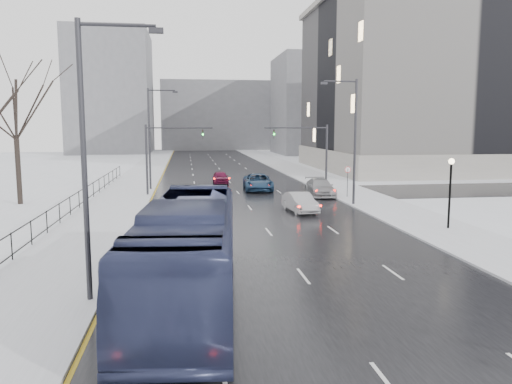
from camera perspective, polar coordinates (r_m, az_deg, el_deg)
name	(u,v)px	position (r m, az deg, el deg)	size (l,w,h in m)	color
road	(228,180)	(58.63, -3.20, 1.34)	(16.00, 150.00, 0.04)	black
cross_road	(239,194)	(46.77, -1.96, -0.24)	(130.00, 10.00, 0.04)	black
sidewalk_left	(137,181)	(58.70, -13.47, 1.21)	(5.00, 150.00, 0.16)	silver
sidewalk_right	(315,179)	(60.41, 6.78, 1.54)	(5.00, 150.00, 0.16)	silver
park_strip	(50,183)	(60.36, -22.48, 0.99)	(14.00, 150.00, 0.12)	white
tree_park_e	(21,205)	(44.61, -25.31, -1.38)	(9.45, 9.45, 13.50)	black
iron_fence	(37,227)	(29.75, -23.78, -3.69)	(0.06, 70.00, 1.30)	black
streetlight_r_mid	(352,136)	(40.26, 10.95, 6.35)	(2.95, 0.25, 10.00)	#2D2D33
streetlight_l_near	(90,148)	(18.40, -18.42, 4.79)	(2.95, 0.25, 10.00)	#2D2D33
streetlight_l_far	(152,134)	(50.20, -11.85, 6.55)	(2.95, 0.25, 10.00)	#2D2D33
lamppost_r_mid	(450,183)	(32.43, 21.33, 0.96)	(0.36, 0.36, 4.28)	black
mast_signal_right	(316,150)	(47.72, 6.83, 4.79)	(6.10, 0.33, 6.50)	#2D2D33
mast_signal_left	(158,151)	(46.20, -11.08, 4.61)	(6.10, 0.33, 6.50)	#2D2D33
no_uturn_sign	(348,173)	(44.56, 10.44, 2.20)	(0.60, 0.06, 2.70)	#2D2D33
civic_building	(457,93)	(80.77, 21.98, 10.47)	(41.00, 31.00, 24.80)	gray
bldg_far_right	(329,106)	(117.85, 8.32, 9.76)	(24.00, 20.00, 22.00)	slate
bldg_far_left	(112,93)	(124.50, -16.19, 10.80)	(18.00, 22.00, 28.00)	slate
bldg_far_center	(218,116)	(138.39, -4.37, 8.65)	(30.00, 18.00, 18.00)	slate
bus	(189,251)	(18.27, -7.62, -6.71)	(3.13, 13.37, 3.73)	navy
sedan_center_near	(209,219)	(30.78, -5.34, -3.08)	(1.58, 3.93, 1.34)	white
sedan_right_near	(300,202)	(37.03, 5.05, -1.17)	(1.54, 4.42, 1.46)	#97959A
sedan_right_cross	(258,182)	(49.28, 0.22, 1.14)	(2.71, 5.88, 1.63)	navy
sedan_right_far	(320,187)	(45.75, 7.35, 0.52)	(2.15, 5.29, 1.53)	#949498
sedan_center_far	(220,177)	(55.39, -4.08, 1.70)	(1.62, 4.02, 1.37)	maroon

